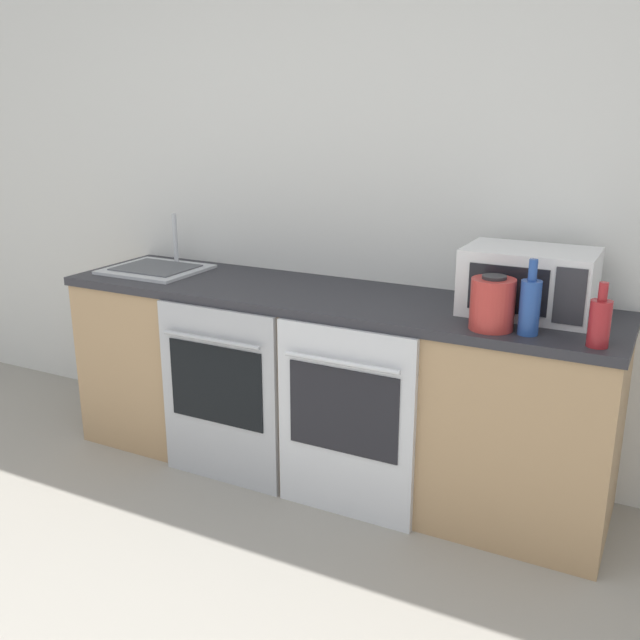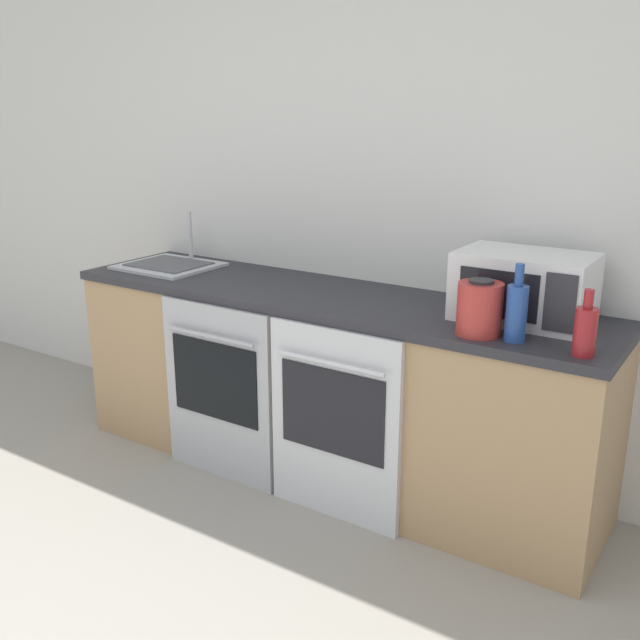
# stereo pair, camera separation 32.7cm
# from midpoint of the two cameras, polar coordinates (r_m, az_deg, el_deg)

# --- Properties ---
(wall_back) EXTENTS (10.00, 0.06, 2.60)m
(wall_back) POSITION_cam_midpoint_polar(r_m,az_deg,el_deg) (3.43, 6.45, 10.03)
(wall_back) COLOR silver
(wall_back) RESTS_ON ground_plane
(counter_back) EXTENTS (2.59, 0.65, 0.89)m
(counter_back) POSITION_cam_midpoint_polar(r_m,az_deg,el_deg) (3.35, 3.30, -5.20)
(counter_back) COLOR tan
(counter_back) RESTS_ON ground_plane
(oven_left) EXTENTS (0.62, 0.06, 0.84)m
(oven_left) POSITION_cam_midpoint_polar(r_m,az_deg,el_deg) (3.31, -5.43, -5.79)
(oven_left) COLOR #A8AAAF
(oven_left) RESTS_ON ground_plane
(oven_right) EXTENTS (0.62, 0.06, 0.84)m
(oven_right) POSITION_cam_midpoint_polar(r_m,az_deg,el_deg) (2.99, 4.27, -8.37)
(oven_right) COLOR silver
(oven_right) RESTS_ON ground_plane
(microwave) EXTENTS (0.51, 0.34, 0.27)m
(microwave) POSITION_cam_midpoint_polar(r_m,az_deg,el_deg) (2.93, 19.15, 2.48)
(microwave) COLOR silver
(microwave) RESTS_ON counter_back
(bottle_blue) EXTENTS (0.08, 0.08, 0.28)m
(bottle_blue) POSITION_cam_midpoint_polar(r_m,az_deg,el_deg) (2.66, 18.87, 0.62)
(bottle_blue) COLOR #234793
(bottle_blue) RESTS_ON counter_back
(bottle_red) EXTENTS (0.08, 0.08, 0.23)m
(bottle_red) POSITION_cam_midpoint_polar(r_m,az_deg,el_deg) (2.60, 23.89, -0.80)
(bottle_red) COLOR maroon
(bottle_red) RESTS_ON counter_back
(kettle) EXTENTS (0.17, 0.17, 0.21)m
(kettle) POSITION_cam_midpoint_polar(r_m,az_deg,el_deg) (2.71, 16.06, 0.86)
(kettle) COLOR #B2332D
(kettle) RESTS_ON counter_back
(sink) EXTENTS (0.47, 0.42, 0.27)m
(sink) POSITION_cam_midpoint_polar(r_m,az_deg,el_deg) (3.79, -9.53, 4.39)
(sink) COLOR #B7BABF
(sink) RESTS_ON counter_back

